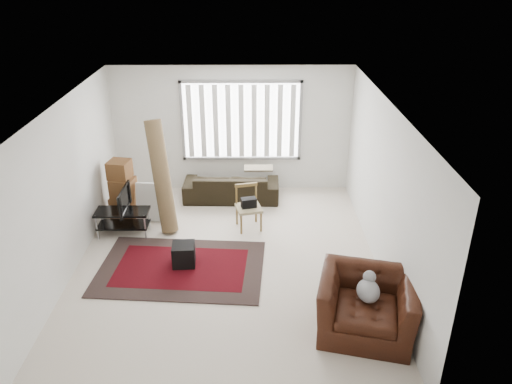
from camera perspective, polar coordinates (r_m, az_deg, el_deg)
room at (r=8.12m, az=-3.20°, el=4.30°), size 6.00×6.02×2.71m
persian_rug at (r=8.43m, az=-8.54°, el=-8.56°), size 2.81×1.99×0.02m
tv_stand at (r=9.45m, az=-14.99°, el=-2.81°), size 0.97×0.43×0.48m
tv at (r=9.29m, az=-15.24°, el=-0.86°), size 0.10×0.78×0.45m
subwoofer at (r=8.40m, az=-8.26°, el=-7.07°), size 0.39×0.39×0.37m
moving_boxes at (r=10.00m, az=-14.96°, el=0.08°), size 0.55×0.52×1.16m
white_flatpack at (r=9.82m, az=-11.84°, el=-1.14°), size 0.61×0.30×0.75m
rolled_rug at (r=9.23m, az=-10.74°, el=1.73°), size 0.65×0.88×2.08m
sofa at (r=10.45m, az=-2.84°, el=1.12°), size 2.00×0.92×0.76m
side_chair at (r=9.30m, az=-0.87°, el=-1.55°), size 0.54×0.54×0.84m
armchair at (r=7.02m, az=12.57°, el=-12.15°), size 1.51×1.39×0.95m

